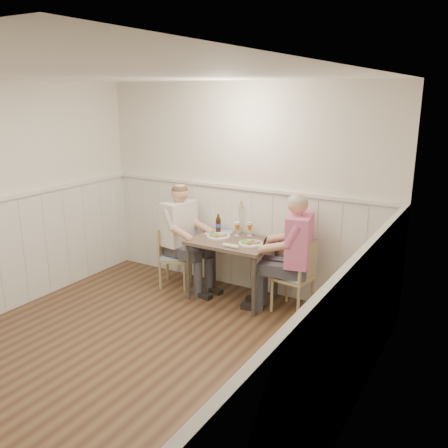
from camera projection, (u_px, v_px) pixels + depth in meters
name	position (u px, v px, depth m)	size (l,w,h in m)	color
ground_plane	(126.00, 366.00, 4.42)	(4.50, 4.50, 0.00)	#432A1B
room_shell	(116.00, 208.00, 4.01)	(4.04, 4.54, 2.60)	silver
wainscot	(168.00, 274.00, 4.80)	(4.00, 4.49, 1.34)	white
dining_table	(232.00, 248.00, 5.72)	(1.00, 0.70, 0.75)	#4E4137
chair_right	(297.00, 274.00, 5.40)	(0.45, 0.45, 0.85)	tan
chair_left	(172.00, 254.00, 6.17)	(0.49, 0.49, 0.80)	tan
man_in_pink	(294.00, 263.00, 5.36)	(0.72, 0.52, 1.43)	#3F3F47
diner_cream	(182.00, 244.00, 6.10)	(0.69, 0.49, 1.39)	#3F3F47
plate_man	(250.00, 243.00, 5.53)	(0.28, 0.28, 0.07)	white
plate_diner	(217.00, 235.00, 5.81)	(0.28, 0.28, 0.07)	white
beer_glass_a	(250.00, 227.00, 5.84)	(0.07, 0.07, 0.17)	silver
beer_glass_b	(237.00, 227.00, 5.84)	(0.07, 0.07, 0.18)	silver
beer_bottle	(218.00, 224.00, 6.01)	(0.07, 0.07, 0.23)	black
rolled_napkin	(231.00, 246.00, 5.41)	(0.20, 0.05, 0.04)	white
grass_vase	(239.00, 218.00, 5.94)	(0.05, 0.05, 0.44)	silver
gingham_mat	(219.00, 232.00, 6.00)	(0.38, 0.33, 0.01)	#4B77BC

